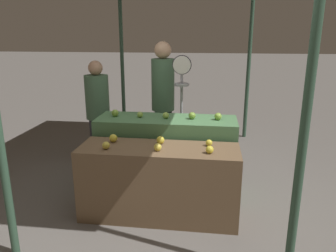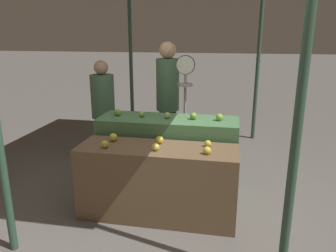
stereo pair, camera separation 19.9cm
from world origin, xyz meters
name	(u,v)px [view 1 (the left image)]	position (x,y,z in m)	size (l,w,h in m)	color
ground_plane	(159,215)	(0.00, 0.00, 0.00)	(60.00, 60.00, 0.00)	#66605B
display_counter_front	(159,182)	(0.00, 0.00, 0.40)	(1.68, 0.55, 0.79)	brown
display_counter_back	(167,155)	(0.00, 0.60, 0.48)	(1.68, 0.55, 0.95)	#4C7A4C
apple_front_0	(106,145)	(-0.53, -0.12, 0.83)	(0.08, 0.08, 0.08)	gold
apple_front_1	(158,147)	(0.01, -0.10, 0.83)	(0.08, 0.08, 0.08)	yellow
apple_front_2	(210,150)	(0.53, -0.11, 0.83)	(0.08, 0.08, 0.08)	gold
apple_front_3	(113,138)	(-0.52, 0.11, 0.84)	(0.09, 0.09, 0.09)	gold
apple_front_4	(160,140)	(0.00, 0.12, 0.83)	(0.09, 0.09, 0.09)	gold
apple_front_5	(209,143)	(0.52, 0.11, 0.83)	(0.07, 0.07, 0.07)	gold
apple_back_0	(115,113)	(-0.63, 0.60, 1.00)	(0.09, 0.09, 0.09)	#7AA338
apple_back_1	(140,115)	(-0.32, 0.60, 0.99)	(0.07, 0.07, 0.07)	#8EB247
apple_back_2	(166,115)	(-0.01, 0.59, 0.99)	(0.08, 0.08, 0.08)	#8EB247
apple_back_3	(192,116)	(0.31, 0.60, 0.99)	(0.08, 0.08, 0.08)	#7AA338
apple_back_4	(218,116)	(0.61, 0.60, 0.99)	(0.09, 0.09, 0.09)	#84AD3D
produce_scale	(182,91)	(0.13, 1.13, 1.19)	(0.25, 0.20, 1.66)	#99999E
person_vendor_at_scale	(163,95)	(-0.17, 1.48, 1.07)	(0.39, 0.39, 1.83)	#2D2D38
person_customer_left	(98,107)	(-1.12, 1.33, 0.90)	(0.47, 0.47, 1.56)	#2D2D38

